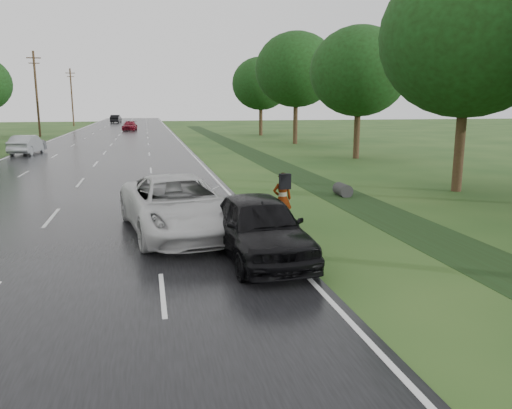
{
  "coord_description": "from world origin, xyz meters",
  "views": [
    {
      "loc": [
        3.3,
        -9.89,
        3.89
      ],
      "look_at": [
        6.05,
        2.62,
        1.3
      ],
      "focal_mm": 35.0,
      "sensor_mm": 36.0,
      "label": 1
    }
  ],
  "objects_px": {
    "silver_sedan": "(27,145)",
    "white_pickup": "(178,205)",
    "dark_sedan": "(259,227)",
    "pedestrian": "(282,198)"
  },
  "relations": [
    {
      "from": "pedestrian",
      "to": "dark_sedan",
      "type": "relative_size",
      "value": 0.36
    },
    {
      "from": "white_pickup",
      "to": "silver_sedan",
      "type": "bearing_deg",
      "value": 101.24
    },
    {
      "from": "dark_sedan",
      "to": "silver_sedan",
      "type": "relative_size",
      "value": 1.07
    },
    {
      "from": "white_pickup",
      "to": "pedestrian",
      "type": "bearing_deg",
      "value": -1.78
    },
    {
      "from": "pedestrian",
      "to": "silver_sedan",
      "type": "relative_size",
      "value": 0.39
    },
    {
      "from": "pedestrian",
      "to": "white_pickup",
      "type": "relative_size",
      "value": 0.28
    },
    {
      "from": "silver_sedan",
      "to": "white_pickup",
      "type": "bearing_deg",
      "value": 117.37
    },
    {
      "from": "pedestrian",
      "to": "white_pickup",
      "type": "distance_m",
      "value": 3.39
    },
    {
      "from": "silver_sedan",
      "to": "dark_sedan",
      "type": "bearing_deg",
      "value": 118.61
    },
    {
      "from": "white_pickup",
      "to": "dark_sedan",
      "type": "bearing_deg",
      "value": -67.35
    }
  ]
}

